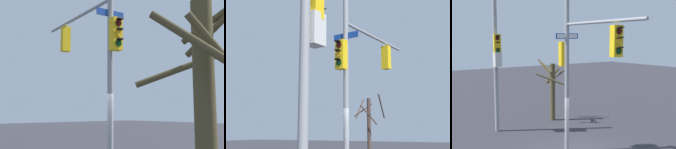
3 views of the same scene
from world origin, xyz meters
TOP-DOWN VIEW (x-y plane):
  - main_signal_pole_assembly at (-0.26, -0.12)m, footprint 5.62×3.86m
  - bare_tree_behind_pole at (5.54, -2.44)m, footprint 2.26×2.26m

SIDE VIEW (x-z plane):
  - bare_tree_behind_pole at x=5.54m, z-range 0.11..3.99m
  - main_signal_pole_assembly at x=-0.26m, z-range 0.54..9.86m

